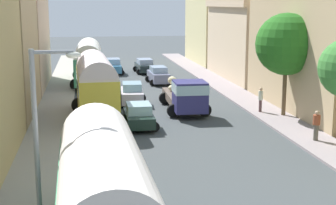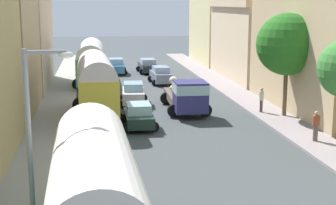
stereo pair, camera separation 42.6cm
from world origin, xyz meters
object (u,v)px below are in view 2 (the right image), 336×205
(parked_bus_2, at_px, (91,60))
(car_0, at_px, (161,75))
(car_2, at_px, (139,116))
(car_4, at_px, (116,66))
(car_1, at_px, (148,66))
(parked_bus_0, at_px, (95,197))
(pedestrian_1, at_px, (316,125))
(streetlamp_near, at_px, (35,131))
(parked_bus_1, at_px, (96,84))
(cargo_truck_0, at_px, (186,95))
(car_3, at_px, (133,94))
(pedestrian_0, at_px, (261,99))

(parked_bus_2, height_order, car_0, parked_bus_2)
(car_2, relative_size, car_4, 0.89)
(car_1, height_order, car_4, car_4)
(car_1, bearing_deg, parked_bus_0, -98.25)
(car_1, bearing_deg, car_4, -177.21)
(parked_bus_2, bearing_deg, pedestrian_1, -61.56)
(streetlamp_near, bearing_deg, car_1, 78.84)
(parked_bus_1, relative_size, car_1, 1.97)
(cargo_truck_0, xyz_separation_m, car_1, (-0.47, 20.33, -0.49))
(car_2, height_order, streetlamp_near, streetlamp_near)
(car_4, bearing_deg, car_0, -62.51)
(car_3, bearing_deg, parked_bus_1, -121.32)
(pedestrian_1, bearing_deg, car_3, 126.78)
(car_3, height_order, pedestrian_1, pedestrian_1)
(pedestrian_0, bearing_deg, cargo_truck_0, 167.07)
(cargo_truck_0, xyz_separation_m, pedestrian_0, (4.98, -1.14, -0.21))
(car_2, distance_m, pedestrian_0, 8.99)
(parked_bus_2, xyz_separation_m, streetlamp_near, (-1.56, -31.64, 1.45))
(car_4, xyz_separation_m, pedestrian_1, (9.39, -28.70, 0.19))
(car_3, bearing_deg, car_4, 91.71)
(parked_bus_1, distance_m, car_1, 22.24)
(car_0, xyz_separation_m, car_4, (-3.84, 7.39, -0.00))
(car_1, distance_m, pedestrian_0, 22.15)
(car_1, height_order, car_3, car_3)
(car_1, bearing_deg, pedestrian_1, -78.35)
(parked_bus_0, xyz_separation_m, parked_bus_1, (0.19, 18.88, 0.13))
(car_3, bearing_deg, cargo_truck_0, -44.61)
(parked_bus_2, xyz_separation_m, car_1, (6.01, 6.77, -1.44))
(parked_bus_2, distance_m, car_0, 6.61)
(parked_bus_1, height_order, car_4, parked_bus_1)
(car_4, xyz_separation_m, pedestrian_0, (8.89, -21.31, 0.24))
(parked_bus_2, bearing_deg, pedestrian_0, -52.07)
(car_4, bearing_deg, car_1, 2.79)
(parked_bus_0, bearing_deg, pedestrian_0, 59.08)
(parked_bus_1, height_order, car_1, parked_bus_1)
(cargo_truck_0, distance_m, car_1, 20.34)
(parked_bus_2, xyz_separation_m, car_2, (2.83, -17.24, -1.47))
(car_2, height_order, pedestrian_1, pedestrian_1)
(car_1, height_order, car_2, car_1)
(car_0, bearing_deg, pedestrian_1, -75.40)
(parked_bus_0, xyz_separation_m, car_1, (5.85, 40.33, -1.46))
(car_1, distance_m, car_3, 17.22)
(parked_bus_2, bearing_deg, car_0, -6.95)
(pedestrian_1, bearing_deg, parked_bus_1, 147.43)
(parked_bus_0, relative_size, car_4, 2.09)
(parked_bus_2, xyz_separation_m, car_4, (2.57, 6.60, -1.40))
(car_0, distance_m, streetlamp_near, 32.00)
(parked_bus_0, height_order, car_2, parked_bus_0)
(car_2, bearing_deg, car_4, 90.63)
(parked_bus_2, height_order, cargo_truck_0, parked_bus_2)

